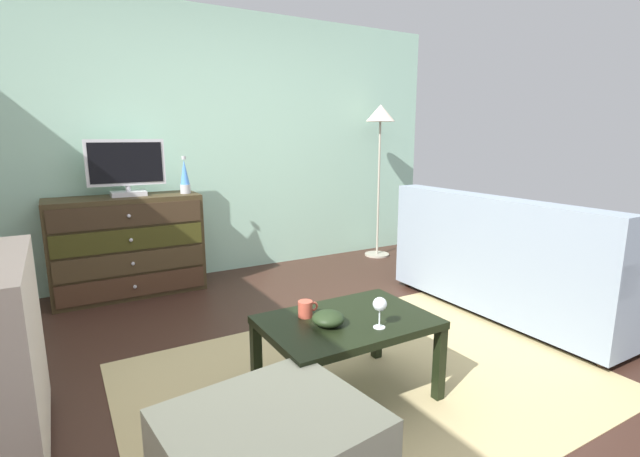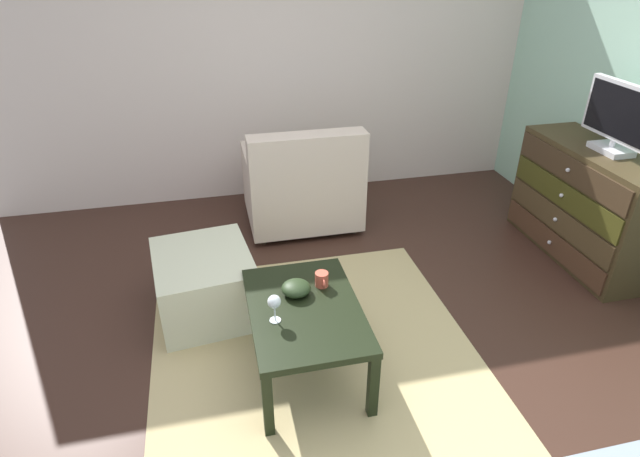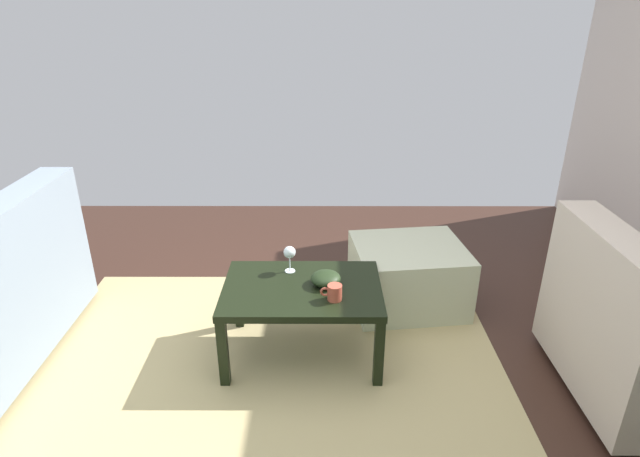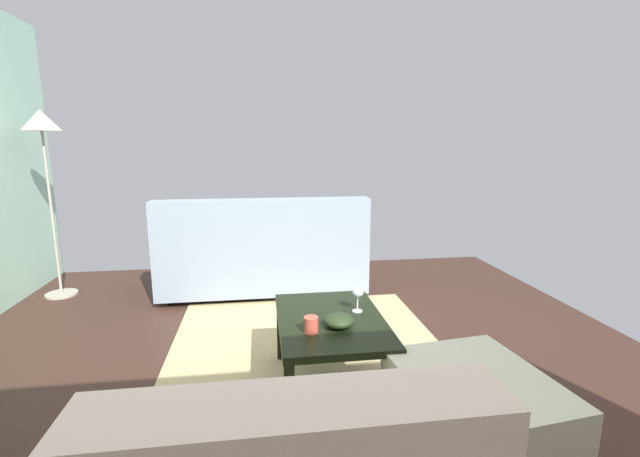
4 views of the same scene
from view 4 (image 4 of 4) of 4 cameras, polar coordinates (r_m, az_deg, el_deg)
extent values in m
cube|color=#372119|center=(2.67, -4.88, -21.31)|extent=(5.41, 5.17, 0.05)
cube|color=tan|center=(2.84, -0.89, -18.43)|extent=(2.60, 1.90, 0.01)
cube|color=black|center=(2.22, -4.06, -21.80)|extent=(0.05, 0.05, 0.40)
cube|color=black|center=(2.93, -5.22, -13.25)|extent=(0.05, 0.05, 0.40)
cube|color=black|center=(2.31, 10.16, -20.52)|extent=(0.05, 0.05, 0.40)
cube|color=black|center=(3.00, 5.28, -12.66)|extent=(0.05, 0.05, 0.40)
cube|color=black|center=(2.50, 1.44, -12.16)|extent=(0.86, 0.59, 0.04)
cylinder|color=silver|center=(2.59, 4.96, -10.81)|extent=(0.06, 0.06, 0.00)
cylinder|color=silver|center=(2.57, 4.98, -9.84)|extent=(0.01, 0.01, 0.09)
sphere|color=silver|center=(2.55, 5.01, -8.31)|extent=(0.07, 0.07, 0.07)
cylinder|color=#BB4D39|center=(2.30, -1.20, -12.61)|extent=(0.08, 0.08, 0.08)
torus|color=#BB4D39|center=(2.34, -1.35, -12.03)|extent=(0.05, 0.01, 0.05)
ellipsoid|color=black|center=(2.36, 2.52, -12.08)|extent=(0.16, 0.16, 0.07)
cylinder|color=#332319|center=(4.75, 3.20, -5.78)|extent=(0.05, 0.05, 0.05)
cylinder|color=#332319|center=(4.74, -18.14, -6.37)|extent=(0.05, 0.05, 0.05)
cylinder|color=#332319|center=(4.11, 5.10, -8.55)|extent=(0.05, 0.05, 0.05)
cylinder|color=#332319|center=(4.10, -19.79, -9.25)|extent=(0.05, 0.05, 0.05)
cube|color=gray|center=(4.27, -7.47, -4.64)|extent=(0.85, 1.91, 0.41)
cube|color=gray|center=(3.85, -7.57, 0.35)|extent=(0.20, 1.91, 0.47)
cube|color=gray|center=(4.29, 4.44, -0.32)|extent=(0.81, 0.12, 0.20)
cube|color=gray|center=(4.28, -19.61, -0.97)|extent=(0.81, 0.12, 0.20)
cylinder|color=#3E4B72|center=(4.47, -8.03, -0.20)|extent=(0.16, 0.40, 0.16)
cube|color=beige|center=(2.19, 19.69, -22.72)|extent=(0.77, 0.68, 0.42)
cylinder|color=#A59E8C|center=(4.79, -30.99, -7.43)|extent=(0.28, 0.28, 0.02)
cylinder|color=#A59E8C|center=(4.63, -31.93, 1.55)|extent=(0.02, 0.02, 1.50)
cone|color=beige|center=(4.59, -33.03, 11.93)|extent=(0.32, 0.32, 0.18)
camera|label=1|loc=(2.45, 57.40, 5.08)|focal=25.57mm
camera|label=2|loc=(4.56, 2.21, 20.66)|focal=28.85mm
camera|label=3|loc=(3.00, -53.25, 15.49)|focal=28.79mm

